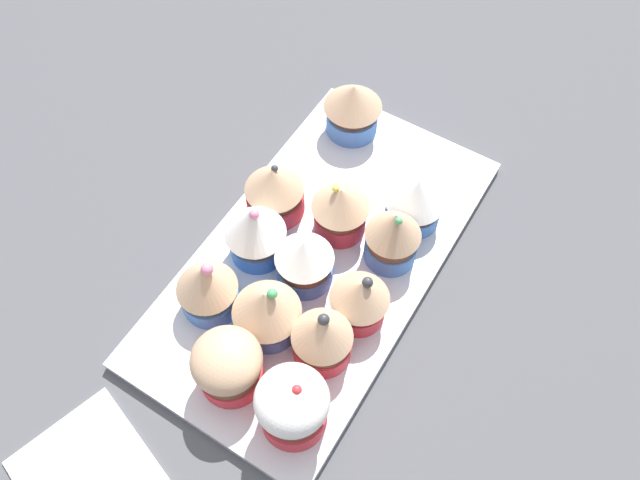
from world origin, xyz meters
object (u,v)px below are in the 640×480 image
at_px(cupcake_2, 360,298).
at_px(cupcake_3, 393,236).
at_px(cupcake_0, 293,405).
at_px(cupcake_4, 415,199).
at_px(cupcake_6, 267,310).
at_px(cupcake_10, 255,231).
at_px(cupcake_5, 228,365).
at_px(cupcake_9, 207,287).
at_px(cupcake_8, 337,207).
at_px(cupcake_7, 303,259).
at_px(cupcake_1, 322,337).
at_px(cupcake_11, 274,190).
at_px(baking_tray, 320,258).
at_px(cupcake_12, 353,107).

distance_m(cupcake_2, cupcake_3, 0.07).
xyz_separation_m(cupcake_0, cupcake_4, (0.25, 0.01, -0.01)).
bearing_deg(cupcake_6, cupcake_10, 42.05).
xyz_separation_m(cupcake_5, cupcake_9, (0.05, 0.06, 0.00)).
xyz_separation_m(cupcake_4, cupcake_6, (-0.18, 0.06, 0.00)).
distance_m(cupcake_8, cupcake_9, 0.15).
height_order(cupcake_6, cupcake_9, same).
relative_size(cupcake_5, cupcake_7, 0.99).
height_order(cupcake_0, cupcake_7, cupcake_0).
distance_m(cupcake_0, cupcake_2, 0.12).
bearing_deg(cupcake_6, cupcake_1, -85.35).
relative_size(cupcake_0, cupcake_6, 1.10).
distance_m(cupcake_4, cupcake_6, 0.19).
height_order(cupcake_1, cupcake_8, cupcake_1).
bearing_deg(cupcake_11, cupcake_0, -142.21).
distance_m(baking_tray, cupcake_11, 0.08).
xyz_separation_m(cupcake_1, cupcake_2, (0.05, -0.01, -0.00)).
distance_m(cupcake_9, cupcake_11, 0.13).
relative_size(cupcake_2, cupcake_12, 0.98).
distance_m(cupcake_8, cupcake_10, 0.09).
relative_size(cupcake_0, cupcake_3, 1.04).
xyz_separation_m(cupcake_3, cupcake_9, (-0.14, 0.12, -0.00)).
bearing_deg(cupcake_9, cupcake_6, -81.38).
bearing_deg(cupcake_6, cupcake_9, 98.62).
height_order(cupcake_0, cupcake_4, cupcake_0).
xyz_separation_m(cupcake_8, cupcake_9, (-0.14, 0.06, -0.00)).
bearing_deg(cupcake_2, cupcake_8, 42.81).
relative_size(cupcake_1, cupcake_6, 1.03).
xyz_separation_m(baking_tray, cupcake_4, (0.09, -0.06, 0.04)).
bearing_deg(cupcake_8, cupcake_12, 23.44).
bearing_deg(cupcake_1, cupcake_4, -0.51).
xyz_separation_m(cupcake_5, cupcake_6, (0.06, -0.00, 0.00)).
bearing_deg(cupcake_9, cupcake_7, -38.91).
distance_m(baking_tray, cupcake_6, 0.10).
xyz_separation_m(baking_tray, cupcake_10, (-0.03, 0.06, 0.05)).
bearing_deg(cupcake_0, cupcake_8, 20.56).
bearing_deg(cupcake_12, cupcake_9, 179.23).
height_order(cupcake_3, cupcake_5, cupcake_3).
relative_size(cupcake_3, cupcake_12, 1.13).
xyz_separation_m(cupcake_1, cupcake_6, (-0.00, 0.06, 0.00)).
bearing_deg(cupcake_6, cupcake_7, 2.22).
bearing_deg(cupcake_4, cupcake_1, 179.49).
height_order(cupcake_9, cupcake_11, cupcake_9).
bearing_deg(cupcake_2, cupcake_0, -178.63).
relative_size(cupcake_6, cupcake_9, 1.01).
xyz_separation_m(cupcake_6, cupcake_8, (0.13, 0.00, -0.00)).
bearing_deg(baking_tray, cupcake_1, -147.22).
bearing_deg(cupcake_9, cupcake_3, -41.19).
relative_size(cupcake_8, cupcake_11, 1.03).
distance_m(cupcake_3, cupcake_9, 0.19).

